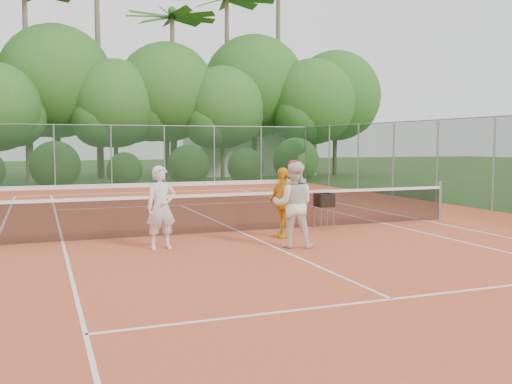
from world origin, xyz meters
TOP-DOWN VIEW (x-y plane):
  - ground at (0.00, 0.00)m, footprint 120.00×120.00m
  - clay_court at (0.00, 0.00)m, footprint 18.00×36.00m
  - club_building at (9.00, 24.00)m, footprint 8.00×5.00m
  - tennis_net at (0.00, 0.00)m, footprint 11.97×0.10m
  - player_white at (-2.23, -1.48)m, footprint 0.66×0.46m
  - player_center_grp at (0.37, -2.31)m, footprint 1.07×0.98m
  - player_yellow at (0.65, -1.11)m, footprint 0.58×1.01m
  - ball_hopper at (2.12, -0.34)m, footprint 0.40×0.40m
  - stray_ball_a at (0.65, 12.05)m, footprint 0.07×0.07m
  - stray_ball_b at (2.93, 12.27)m, footprint 0.07×0.07m
  - stray_ball_c at (0.27, 9.66)m, footprint 0.07×0.07m
  - court_markings at (0.00, 0.00)m, footprint 11.03×23.83m
  - fence_back at (0.00, 15.00)m, footprint 18.07×0.07m
  - tropical_treeline at (1.43, 20.22)m, footprint 32.10×8.49m

SIDE VIEW (x-z plane):
  - ground at x=0.00m, z-range 0.00..0.00m
  - clay_court at x=0.00m, z-range 0.00..0.02m
  - court_markings at x=0.00m, z-range 0.02..0.03m
  - stray_ball_a at x=0.65m, z-range 0.02..0.09m
  - stray_ball_b at x=2.93m, z-range 0.02..0.09m
  - stray_ball_c at x=0.27m, z-range 0.02..0.09m
  - tennis_net at x=0.00m, z-range -0.02..1.08m
  - ball_hopper at x=2.12m, z-range 0.29..1.20m
  - player_yellow at x=0.65m, z-range 0.02..1.63m
  - player_white at x=-2.23m, z-range 0.02..1.73m
  - player_center_grp at x=0.37m, z-range 0.01..1.83m
  - club_building at x=9.00m, z-range 0.00..3.00m
  - fence_back at x=0.00m, z-range 0.02..3.02m
  - tropical_treeline at x=1.43m, z-range -2.40..12.63m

